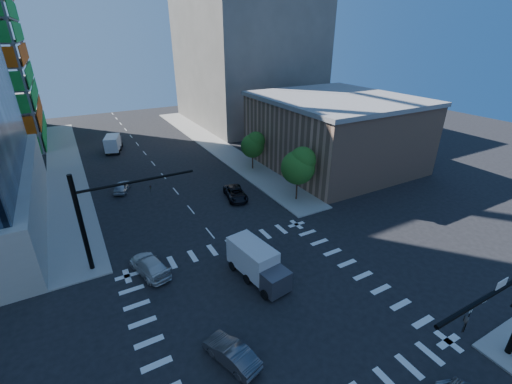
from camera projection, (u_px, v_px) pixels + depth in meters
ground at (269, 305)px, 26.63m from camera, size 160.00×160.00×0.00m
road_markings at (269, 305)px, 26.63m from camera, size 20.00×20.00×0.01m
sidewalk_ne at (215, 145)px, 63.70m from camera, size 5.00×60.00×0.15m
sidewalk_nw at (65, 169)px, 52.66m from camera, size 5.00×60.00×0.15m
commercial_building at (334, 131)px, 52.77m from camera, size 20.50×22.50×10.60m
bg_building_ne at (246, 57)px, 76.00m from camera, size 24.00×30.00×28.00m
signal_mast_nw at (99, 211)px, 28.96m from camera, size 10.20×0.40×9.00m
tree_south at (299, 165)px, 41.19m from camera, size 4.16×4.16×6.82m
tree_north at (254, 144)px, 51.09m from camera, size 3.54×3.52×5.78m
no_parking_sign at (468, 317)px, 23.66m from camera, size 0.30×0.06×2.20m
car_nb_far at (236, 193)px, 43.33m from camera, size 3.18×5.29×1.37m
car_sb_near at (149, 265)px, 29.93m from camera, size 3.20×5.43×1.48m
car_sb_mid at (122, 186)px, 45.30m from camera, size 3.01×4.31×1.36m
car_sb_cross at (231, 353)px, 21.82m from camera, size 2.74×4.48×1.39m
box_truck_near at (259, 267)px, 28.83m from camera, size 3.24×6.03×3.01m
box_truck_far at (114, 144)px, 60.41m from camera, size 3.74×5.89×2.87m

